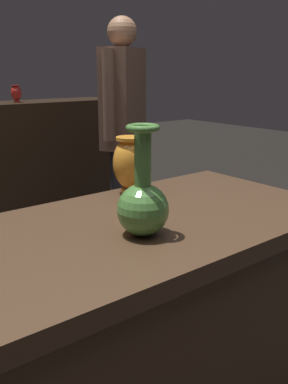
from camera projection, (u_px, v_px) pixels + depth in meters
The scene contains 5 objects.
display_plinth at pixel (145, 337), 1.34m from camera, with size 1.20×0.64×0.80m.
vase_centerpiece at pixel (143, 202), 1.09m from camera, with size 0.14×0.14×0.29m.
vase_tall_behind at pixel (130, 163), 1.47m from camera, with size 0.12×0.12×0.20m.
shelf_vase_right at pixel (16, 93), 3.11m from camera, with size 0.08×0.08×0.12m.
visitor_near_right at pixel (123, 125), 2.61m from camera, with size 0.41×0.32×1.52m.
Camera 1 is at (-0.72, -0.91, 1.22)m, focal length 39.53 mm.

